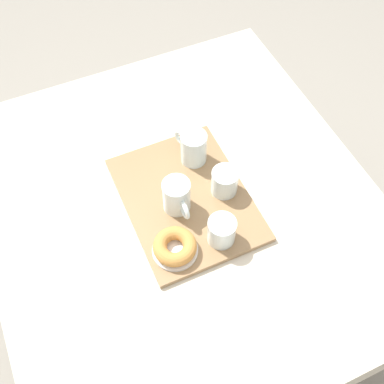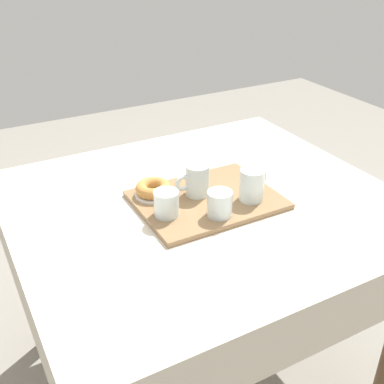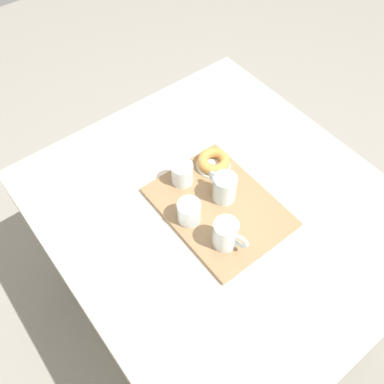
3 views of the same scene
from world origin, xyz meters
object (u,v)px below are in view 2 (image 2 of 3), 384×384
Objects in this scene: tea_mug_right at (252,186)px; donut_plate_left at (154,194)px; water_glass_far at (220,205)px; sugar_donut_left at (153,188)px; dining_table at (204,227)px; tea_mug_left at (197,181)px; serving_tray at (205,200)px; water_glass_near at (166,205)px.

donut_plate_left is at bearing 146.95° from tea_mug_right.
donut_plate_left is at bearing 121.03° from water_glass_far.
tea_mug_right reaches higher than sugar_donut_left.
dining_table is 10.33× the size of tea_mug_left.
dining_table is 0.17m from tea_mug_left.
dining_table is at bearing 80.76° from water_glass_far.
serving_tray is 0.11m from water_glass_far.
tea_mug_right is at bearing -33.05° from donut_plate_left.
water_glass_far is at bearing -91.07° from tea_mug_left.
sugar_donut_left reaches higher than donut_plate_left.
sugar_donut_left is at bearing 145.56° from serving_tray.
serving_tray is 0.16m from donut_plate_left.
tea_mug_right is 0.27m from water_glass_near.
sugar_donut_left is (-0.12, 0.06, -0.02)m from tea_mug_left.
serving_tray is 0.15m from tea_mug_right.
water_glass_far reaches higher than dining_table.
sugar_donut_left reaches higher than dining_table.
tea_mug_right is at bearing -33.05° from sugar_donut_left.
sugar_donut_left is (-0.13, 0.09, 0.03)m from serving_tray.
tea_mug_right is (0.13, -0.11, 0.00)m from tea_mug_left.
tea_mug_left is at bearing -25.56° from sugar_donut_left.
tea_mug_left reaches higher than serving_tray.
tea_mug_left is (-0.01, 0.03, 0.05)m from serving_tray.
water_glass_far is (-0.01, -0.11, 0.04)m from serving_tray.
dining_table is 15.32× the size of water_glass_far.
tea_mug_right is 0.99× the size of sugar_donut_left.
dining_table is at bearing -29.28° from sugar_donut_left.
water_glass_far is at bearing -58.97° from donut_plate_left.
water_glass_near is at bearing -154.42° from tea_mug_left.
donut_plate_left is (-0.13, 0.09, 0.01)m from serving_tray.
water_glass_near is (-0.27, 0.04, -0.01)m from tea_mug_right.
tea_mug_left is 0.17m from tea_mug_right.
serving_tray is at bearing 12.10° from water_glass_near.
tea_mug_left is 1.02× the size of tea_mug_right.
water_glass_far reaches higher than donut_plate_left.
tea_mug_left is 0.14m from sugar_donut_left.
donut_plate_left is at bearing 150.72° from dining_table.
tea_mug_left is 1.48× the size of water_glass_near.
tea_mug_left is 0.14m from donut_plate_left.
dining_table is 0.19m from water_glass_far.
water_glass_near is 0.68× the size of sugar_donut_left.
tea_mug_left is 1.48× the size of water_glass_far.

